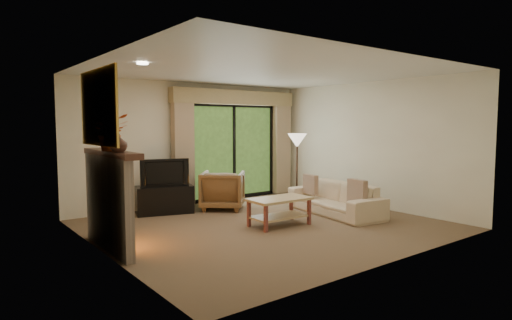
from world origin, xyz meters
TOP-DOWN VIEW (x-y plane):
  - floor at (0.00, 0.00)m, footprint 5.50×5.50m
  - ceiling at (0.00, 0.00)m, footprint 5.50×5.50m
  - wall_back at (0.00, 2.50)m, footprint 5.00×0.00m
  - wall_front at (0.00, -2.50)m, footprint 5.00×0.00m
  - wall_left at (-2.75, 0.00)m, footprint 0.00×5.00m
  - wall_right at (2.75, 0.00)m, footprint 0.00×5.00m
  - fireplace at (-2.63, 0.20)m, footprint 0.24×1.70m
  - mirror at (-2.71, 0.20)m, footprint 0.07×1.45m
  - sliding_door at (1.00, 2.45)m, footprint 2.26×0.10m
  - curtain_left at (-0.35, 2.34)m, footprint 0.45×0.18m
  - curtain_right at (2.35, 2.34)m, footprint 0.45×0.18m
  - cornice at (1.00, 2.36)m, footprint 3.20×0.24m
  - media_console at (-0.97, 1.95)m, footprint 1.16×0.76m
  - tv at (-0.97, 1.95)m, footprint 0.92×0.37m
  - armchair at (0.16, 1.62)m, footprint 1.19×1.19m
  - sofa at (1.61, -0.09)m, footprint 1.11×2.16m
  - pillow_near at (1.54, -0.69)m, footprint 0.17×0.44m
  - pillow_far at (1.54, 0.50)m, footprint 0.16×0.40m
  - coffee_table at (0.15, -0.16)m, footprint 1.08×0.62m
  - floor_lamp at (1.71, 1.08)m, footprint 0.50×0.50m
  - vase at (-2.61, -0.21)m, footprint 0.29×0.29m
  - branches at (-2.61, 0.07)m, footprint 0.46×0.41m

SIDE VIEW (x-z plane):
  - floor at x=0.00m, z-range 0.00..0.00m
  - coffee_table at x=0.15m, z-range 0.00..0.48m
  - media_console at x=-0.97m, z-range 0.00..0.54m
  - sofa at x=1.61m, z-range 0.00..0.60m
  - armchair at x=0.16m, z-range 0.00..0.78m
  - pillow_far at x=1.54m, z-range 0.32..0.71m
  - pillow_near at x=1.54m, z-range 0.31..0.73m
  - fireplace at x=-2.63m, z-range 0.00..1.37m
  - floor_lamp at x=1.71m, z-range 0.00..1.52m
  - tv at x=-0.97m, z-range 0.54..1.07m
  - sliding_door at x=1.00m, z-range 0.02..2.18m
  - curtain_left at x=-0.35m, z-range 0.02..2.38m
  - curtain_right at x=2.35m, z-range 0.02..2.38m
  - wall_back at x=0.00m, z-range -1.20..3.80m
  - wall_front at x=0.00m, z-range -1.20..3.80m
  - wall_left at x=-2.75m, z-range -1.20..3.80m
  - wall_right at x=2.75m, z-range -1.20..3.80m
  - vase at x=-2.61m, z-range 1.37..1.61m
  - branches at x=-2.61m, z-range 1.37..1.87m
  - mirror at x=-2.71m, z-range 1.44..2.46m
  - cornice at x=1.00m, z-range 2.16..2.48m
  - ceiling at x=0.00m, z-range 2.60..2.60m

